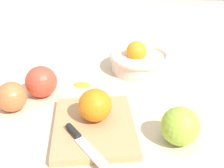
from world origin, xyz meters
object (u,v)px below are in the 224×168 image
at_px(apple_front_center, 41,82).
at_px(apple_front_right_2, 12,97).
at_px(orange_on_board, 95,105).
at_px(knife, 81,140).
at_px(bowl, 140,60).
at_px(apple_back_right, 180,126).
at_px(cutting_board, 94,126).

relative_size(apple_front_center, apple_front_right_2, 1.13).
bearing_deg(orange_on_board, knife, -14.98).
relative_size(bowl, orange_on_board, 2.55).
relative_size(orange_on_board, apple_front_right_2, 1.01).
relative_size(bowl, knife, 1.44).
height_order(orange_on_board, apple_back_right, orange_on_board).
xyz_separation_m(cutting_board, knife, (0.07, -0.02, 0.01)).
relative_size(bowl, apple_back_right, 2.35).
xyz_separation_m(bowl, knife, (0.37, -0.13, -0.01)).
bearing_deg(apple_back_right, cutting_board, -101.15).
bearing_deg(cutting_board, orange_on_board, 172.36).
bearing_deg(cutting_board, apple_front_center, -132.64).
bearing_deg(cutting_board, knife, -16.62).
xyz_separation_m(knife, apple_front_center, (-0.21, -0.13, 0.02)).
bearing_deg(apple_front_right_2, apple_back_right, 74.84).
relative_size(orange_on_board, knife, 0.56).
xyz_separation_m(apple_front_center, apple_front_right_2, (0.07, -0.05, -0.00)).
relative_size(orange_on_board, apple_front_center, 0.89).
bearing_deg(apple_back_right, apple_front_center, -117.83).
height_order(knife, apple_front_right_2, apple_front_right_2).
height_order(cutting_board, apple_front_right_2, apple_front_right_2).
height_order(bowl, apple_front_center, bowl).
bearing_deg(bowl, apple_back_right, 11.13).
xyz_separation_m(orange_on_board, apple_front_center, (-0.13, -0.15, -0.01)).
height_order(cutting_board, apple_front_center, apple_front_center).
bearing_deg(bowl, knife, -19.50).
relative_size(cutting_board, knife, 1.69).
distance_m(bowl, apple_front_center, 0.32).
xyz_separation_m(cutting_board, apple_front_right_2, (-0.07, -0.21, 0.03)).
bearing_deg(orange_on_board, apple_front_center, -129.08).
height_order(bowl, apple_front_right_2, bowl).
xyz_separation_m(orange_on_board, apple_back_right, (0.05, 0.18, -0.01)).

